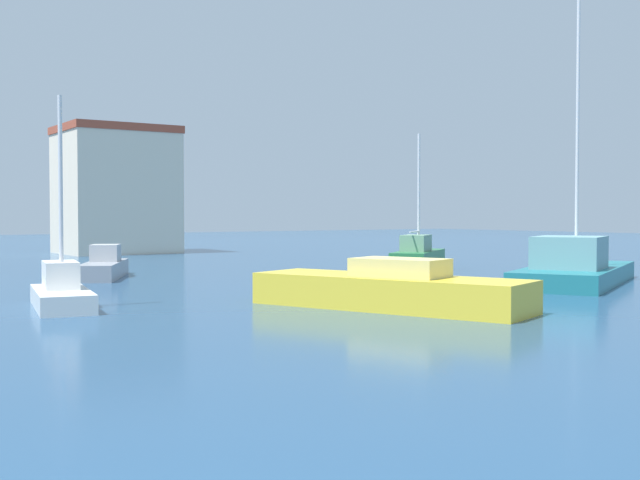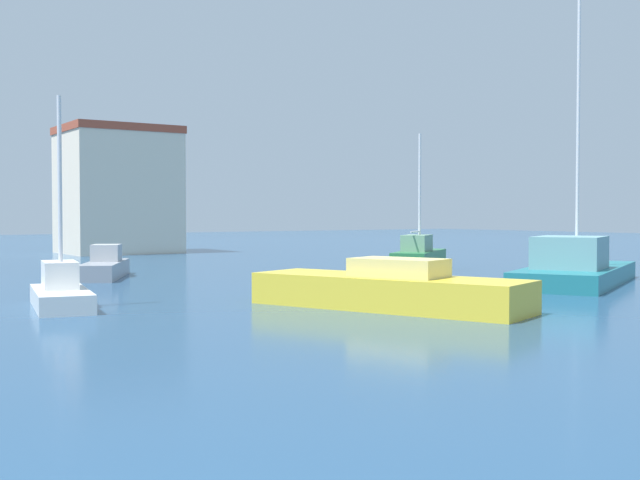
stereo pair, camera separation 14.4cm
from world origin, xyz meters
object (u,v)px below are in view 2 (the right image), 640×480
at_px(sailboat_green_center_channel, 419,257).
at_px(sailboat_white_mid_harbor, 61,290).
at_px(motorboat_grey_behind_lamppost, 105,267).
at_px(sailboat_teal_distant_east, 575,268).
at_px(motorboat_yellow_outer_mooring, 389,290).

bearing_deg(sailboat_green_center_channel, sailboat_white_mid_harbor, -163.39).
relative_size(sailboat_green_center_channel, motorboat_grey_behind_lamppost, 1.21).
bearing_deg(sailboat_teal_distant_east, motorboat_yellow_outer_mooring, -168.80).
xyz_separation_m(sailboat_white_mid_harbor, motorboat_grey_behind_lamppost, (4.50, 9.64, -0.03)).
distance_m(sailboat_white_mid_harbor, sailboat_teal_distant_east, 18.26).
relative_size(sailboat_teal_distant_east, motorboat_grey_behind_lamppost, 2.04).
bearing_deg(sailboat_teal_distant_east, sailboat_green_center_channel, 91.70).
relative_size(motorboat_yellow_outer_mooring, sailboat_teal_distant_east, 0.77).
distance_m(sailboat_white_mid_harbor, motorboat_grey_behind_lamppost, 10.64).
relative_size(sailboat_green_center_channel, sailboat_teal_distant_east, 0.59).
height_order(sailboat_teal_distant_east, motorboat_grey_behind_lamppost, sailboat_teal_distant_east).
distance_m(sailboat_green_center_channel, sailboat_white_mid_harbor, 18.49).
distance_m(sailboat_white_mid_harbor, motorboat_yellow_outer_mooring, 9.20).
height_order(sailboat_green_center_channel, sailboat_teal_distant_east, sailboat_teal_distant_east).
xyz_separation_m(sailboat_white_mid_harbor, sailboat_teal_distant_east, (17.97, -3.23, 0.13)).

